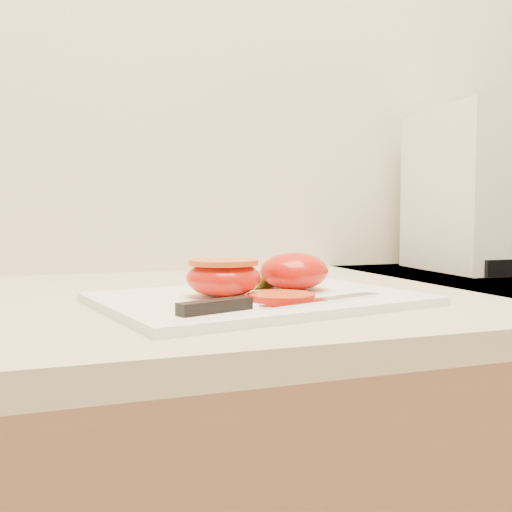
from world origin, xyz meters
name	(u,v)px	position (x,y,z in m)	size (l,w,h in m)	color
cutting_board	(259,299)	(-0.14, 1.57, 0.94)	(0.36, 0.26, 0.01)	white
tomato_half_dome	(294,271)	(-0.08, 1.60, 0.96)	(0.09, 0.09, 0.05)	#B71A00
tomato_half_cut	(224,276)	(-0.18, 1.57, 0.96)	(0.09, 0.09, 0.04)	#B71A00
tomato_slice_0	(281,297)	(-0.13, 1.53, 0.94)	(0.07, 0.07, 0.01)	#CD571A
lettuce_leaf_0	(247,277)	(-0.13, 1.66, 0.95)	(0.10, 0.08, 0.02)	#78A42B
knife	(261,304)	(-0.17, 1.48, 0.94)	(0.25, 0.08, 0.01)	silver
appliance	(481,191)	(0.40, 1.83, 1.08)	(0.20, 0.25, 0.30)	silver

